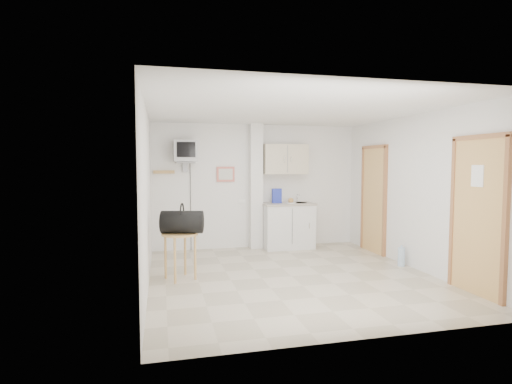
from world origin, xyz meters
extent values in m
plane|color=#C2B49B|center=(0.00, 0.00, 0.00)|extent=(4.50, 4.50, 0.00)
cube|color=white|center=(0.00, 2.25, 1.25)|extent=(4.20, 0.04, 2.50)
cube|color=white|center=(0.00, -2.25, 1.25)|extent=(4.20, 0.04, 2.50)
cube|color=white|center=(-2.10, 0.00, 1.25)|extent=(0.04, 4.50, 2.50)
cube|color=white|center=(2.10, 0.00, 1.25)|extent=(0.04, 4.50, 2.50)
cube|color=white|center=(0.00, 0.00, 2.50)|extent=(4.20, 4.50, 0.04)
cube|color=white|center=(-0.05, 2.14, 1.25)|extent=(0.25, 0.22, 2.50)
cube|color=#CE6557|center=(-0.65, 2.23, 1.50)|extent=(0.36, 0.03, 0.30)
cube|color=silver|center=(-0.65, 2.22, 1.50)|extent=(0.28, 0.01, 0.22)
cube|color=#BA8949|center=(-1.85, 2.22, 1.55)|extent=(0.40, 0.05, 0.06)
cube|color=white|center=(-0.32, 2.24, 0.95)|extent=(0.15, 0.02, 0.08)
cylinder|color=#BA8949|center=(-2.00, 2.16, 1.54)|extent=(0.02, 0.08, 0.02)
cylinder|color=#BA8949|center=(-1.70, 2.16, 1.54)|extent=(0.02, 0.08, 0.02)
cube|color=#AC763C|center=(2.08, 1.25, 1.00)|extent=(0.04, 0.75, 2.00)
cube|color=#975B34|center=(2.07, 1.25, 1.00)|extent=(0.06, 0.87, 2.06)
cube|color=#AC763C|center=(2.08, -1.35, 1.01)|extent=(0.04, 0.82, 2.02)
cube|color=#975B34|center=(2.07, -1.35, 1.01)|extent=(0.06, 0.94, 2.08)
cube|color=white|center=(2.05, -1.35, 1.55)|extent=(0.01, 0.20, 0.28)
cube|color=silver|center=(0.58, 1.98, 0.44)|extent=(1.00, 0.55, 0.88)
cube|color=#A59C8F|center=(0.58, 1.98, 0.90)|extent=(1.03, 0.58, 0.04)
cylinder|color=#B7B7BA|center=(0.83, 1.98, 0.90)|extent=(0.30, 0.30, 0.05)
cylinder|color=#B7B7BA|center=(0.83, 2.12, 1.00)|extent=(0.02, 0.02, 0.16)
cylinder|color=#B7B7BA|center=(0.83, 2.06, 1.07)|extent=(0.02, 0.13, 0.02)
cube|color=beige|center=(0.55, 2.09, 1.80)|extent=(0.90, 0.32, 0.60)
cube|color=#2331A8|center=(0.36, 2.02, 1.06)|extent=(0.19, 0.07, 0.29)
cylinder|color=white|center=(0.62, 1.91, 0.93)|extent=(0.22, 0.22, 0.01)
sphere|color=tan|center=(0.62, 1.91, 0.97)|extent=(0.11, 0.11, 0.11)
cube|color=slate|center=(-1.45, 2.09, 1.73)|extent=(0.36, 0.32, 0.02)
cube|color=slate|center=(-1.45, 2.22, 1.65)|extent=(0.10, 0.06, 0.20)
cube|color=#A6A6A8|center=(-1.45, 2.02, 1.95)|extent=(0.44, 0.42, 0.40)
cube|color=black|center=(-1.45, 1.80, 1.97)|extent=(0.34, 0.02, 0.28)
cylinder|color=black|center=(-1.35, 2.23, 0.86)|extent=(0.01, 0.01, 1.73)
cylinder|color=#BA8949|center=(-1.65, 0.24, 0.68)|extent=(0.54, 0.54, 0.03)
cylinder|color=#BA8949|center=(-1.44, 0.16, 0.33)|extent=(0.04, 0.04, 0.66)
cylinder|color=#BA8949|center=(-1.57, 0.45, 0.33)|extent=(0.04, 0.04, 0.66)
cylinder|color=#BA8949|center=(-1.86, 0.33, 0.33)|extent=(0.04, 0.04, 0.66)
cylinder|color=#BA8949|center=(-1.73, 0.03, 0.33)|extent=(0.04, 0.04, 0.66)
cylinder|color=black|center=(-1.62, 0.20, 0.86)|extent=(0.66, 0.46, 0.33)
torus|color=black|center=(-1.62, 0.20, 1.01)|extent=(0.08, 0.25, 0.25)
cylinder|color=#A9C6E2|center=(1.98, 0.15, 0.16)|extent=(0.12, 0.12, 0.31)
cylinder|color=#A9C6E2|center=(1.98, 0.15, 0.33)|extent=(0.04, 0.04, 0.04)
camera|label=1|loc=(-1.91, -5.67, 1.70)|focal=28.00mm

